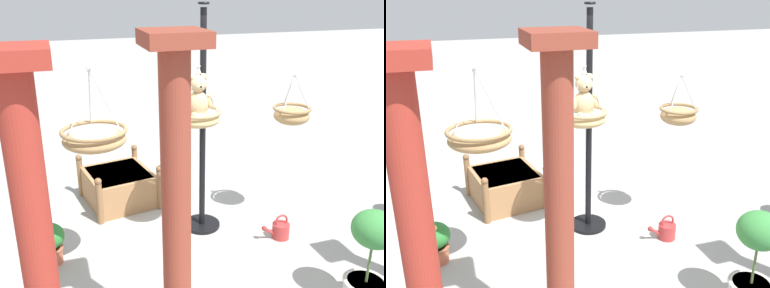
# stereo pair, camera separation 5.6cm
# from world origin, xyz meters

# --- Properties ---
(ground_plane) EXTENTS (40.00, 40.00, 0.00)m
(ground_plane) POSITION_xyz_m (0.00, 0.00, 0.00)
(ground_plane) COLOR #9E9E99
(display_pole_central) EXTENTS (0.44, 0.44, 2.63)m
(display_pole_central) POSITION_xyz_m (-0.21, -0.12, 0.84)
(display_pole_central) COLOR black
(display_pole_central) RESTS_ON ground
(hanging_basket_with_teddy) EXTENTS (0.51, 0.51, 0.64)m
(hanging_basket_with_teddy) POSITION_xyz_m (-0.06, 0.13, 1.48)
(hanging_basket_with_teddy) COLOR tan
(teddy_bear) EXTENTS (0.32, 0.29, 0.46)m
(teddy_bear) POSITION_xyz_m (-0.06, 0.15, 1.68)
(teddy_bear) COLOR tan
(hanging_basket_left_high) EXTENTS (0.44, 0.44, 0.59)m
(hanging_basket_left_high) POSITION_xyz_m (-1.25, 0.04, 1.37)
(hanging_basket_left_high) COLOR #A37F51
(hanging_basket_right_low) EXTENTS (0.60, 0.60, 0.75)m
(hanging_basket_right_low) POSITION_xyz_m (1.06, 0.52, 1.50)
(hanging_basket_right_low) COLOR #A37F51
(greenhouse_pillar_left) EXTENTS (0.40, 0.40, 2.54)m
(greenhouse_pillar_left) POSITION_xyz_m (0.63, 1.68, 1.22)
(greenhouse_pillar_left) COLOR brown
(greenhouse_pillar_left) RESTS_ON ground
(greenhouse_pillar_far_back) EXTENTS (0.39, 0.39, 2.52)m
(greenhouse_pillar_far_back) POSITION_xyz_m (1.56, 1.94, 1.21)
(greenhouse_pillar_far_back) COLOR #9E2D23
(greenhouse_pillar_far_back) RESTS_ON ground
(wooden_planter_box) EXTENTS (1.04, 1.09, 0.61)m
(wooden_planter_box) POSITION_xyz_m (0.64, -1.07, 0.24)
(wooden_planter_box) COLOR #9E7047
(wooden_planter_box) RESTS_ON ground
(potted_plant_fern_front) EXTENTS (0.42, 0.42, 0.95)m
(potted_plant_fern_front) POSITION_xyz_m (-1.18, 1.65, 0.50)
(potted_plant_fern_front) COLOR beige
(potted_plant_fern_front) RESTS_ON ground
(potted_plant_bushy_green) EXTENTS (0.36, 0.36, 0.47)m
(potted_plant_bushy_green) POSITION_xyz_m (1.59, 0.07, 0.25)
(potted_plant_bushy_green) COLOR #BC6042
(potted_plant_bushy_green) RESTS_ON ground
(watering_can) EXTENTS (0.35, 0.20, 0.30)m
(watering_can) POSITION_xyz_m (-0.99, 0.42, 0.10)
(watering_can) COLOR #B23333
(watering_can) RESTS_ON ground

